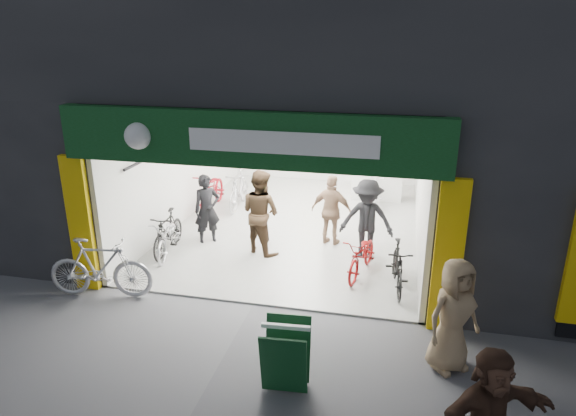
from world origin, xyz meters
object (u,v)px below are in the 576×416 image
(bike_right_front, at_px, (398,267))
(parked_bike, at_px, (100,268))
(bike_left_front, at_px, (169,236))
(pedestrian_near, at_px, (453,315))
(sandwich_board, at_px, (286,355))

(bike_right_front, relative_size, parked_bike, 0.80)
(bike_left_front, relative_size, bike_right_front, 1.05)
(bike_right_front, height_order, parked_bike, parked_bike)
(pedestrian_near, bearing_deg, sandwich_board, 167.38)
(parked_bike, height_order, pedestrian_near, pedestrian_near)
(bike_left_front, distance_m, pedestrian_near, 6.34)
(parked_bike, relative_size, pedestrian_near, 1.12)
(bike_right_front, bearing_deg, bike_left_front, 167.80)
(pedestrian_near, xyz_separation_m, sandwich_board, (-2.22, -0.98, -0.33))
(bike_right_front, xyz_separation_m, pedestrian_near, (0.80, -2.23, 0.40))
(pedestrian_near, bearing_deg, parked_bike, 136.33)
(pedestrian_near, height_order, sandwich_board, pedestrian_near)
(bike_left_front, height_order, sandwich_board, sandwich_board)
(parked_bike, bearing_deg, bike_left_front, -20.37)
(sandwich_board, bearing_deg, pedestrian_near, 19.75)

